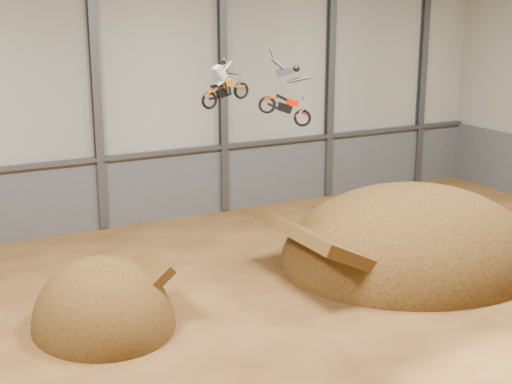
{
  "coord_description": "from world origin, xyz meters",
  "views": [
    {
      "loc": [
        -12.64,
        -18.62,
        10.86
      ],
      "look_at": [
        -0.51,
        4.0,
        4.05
      ],
      "focal_mm": 50.0,
      "sensor_mm": 36.0,
      "label": 1
    }
  ],
  "objects_px": {
    "fmx_rider_a": "(227,79)",
    "landing_ramp": "(409,261)",
    "fmx_rider_b": "(282,88)",
    "takeoff_ramp": "(104,326)"
  },
  "relations": [
    {
      "from": "takeoff_ramp",
      "to": "fmx_rider_a",
      "type": "xyz_separation_m",
      "value": [
        4.59,
        -0.53,
        8.37
      ]
    },
    {
      "from": "takeoff_ramp",
      "to": "fmx_rider_b",
      "type": "height_order",
      "value": "fmx_rider_b"
    },
    {
      "from": "landing_ramp",
      "to": "fmx_rider_b",
      "type": "height_order",
      "value": "fmx_rider_b"
    },
    {
      "from": "landing_ramp",
      "to": "fmx_rider_b",
      "type": "bearing_deg",
      "value": 177.07
    },
    {
      "from": "fmx_rider_b",
      "to": "fmx_rider_a",
      "type": "bearing_deg",
      "value": -133.96
    },
    {
      "from": "fmx_rider_b",
      "to": "landing_ramp",
      "type": "bearing_deg",
      "value": 26.02
    },
    {
      "from": "fmx_rider_a",
      "to": "fmx_rider_b",
      "type": "height_order",
      "value": "fmx_rider_b"
    },
    {
      "from": "landing_ramp",
      "to": "fmx_rider_a",
      "type": "bearing_deg",
      "value": -176.83
    },
    {
      "from": "fmx_rider_a",
      "to": "landing_ramp",
      "type": "bearing_deg",
      "value": -1.73
    },
    {
      "from": "fmx_rider_a",
      "to": "fmx_rider_b",
      "type": "relative_size",
      "value": 0.69
    }
  ]
}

